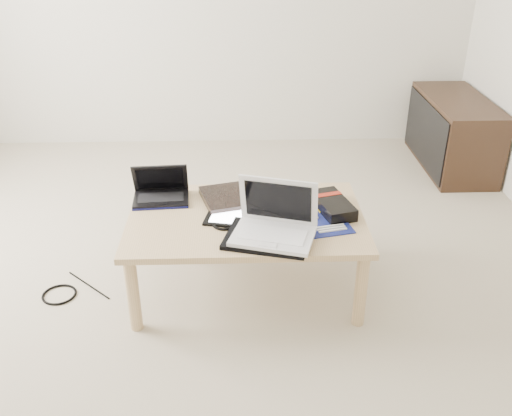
{
  "coord_description": "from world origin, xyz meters",
  "views": [
    {
      "loc": [
        0.24,
        -2.33,
        1.69
      ],
      "look_at": [
        0.32,
        -0.0,
        0.44
      ],
      "focal_mm": 40.0,
      "sensor_mm": 36.0,
      "label": 1
    }
  ],
  "objects_px": {
    "media_cabinet": "(452,133)",
    "gpu_box": "(332,205)",
    "white_laptop": "(275,224)",
    "netbook": "(161,192)",
    "coffee_table": "(246,225)"
  },
  "relations": [
    {
      "from": "media_cabinet",
      "to": "gpu_box",
      "type": "distance_m",
      "value": 1.79
    },
    {
      "from": "white_laptop",
      "to": "gpu_box",
      "type": "distance_m",
      "value": 0.38
    },
    {
      "from": "media_cabinet",
      "to": "netbook",
      "type": "distance_m",
      "value": 2.3
    },
    {
      "from": "coffee_table",
      "to": "media_cabinet",
      "type": "xyz_separation_m",
      "value": [
        1.5,
        1.45,
        -0.1
      ]
    },
    {
      "from": "media_cabinet",
      "to": "gpu_box",
      "type": "height_order",
      "value": "media_cabinet"
    },
    {
      "from": "coffee_table",
      "to": "media_cabinet",
      "type": "bearing_deg",
      "value": 44.11
    },
    {
      "from": "media_cabinet",
      "to": "netbook",
      "type": "relative_size",
      "value": 3.21
    },
    {
      "from": "white_laptop",
      "to": "media_cabinet",
      "type": "bearing_deg",
      "value": 50.19
    },
    {
      "from": "netbook",
      "to": "white_laptop",
      "type": "relative_size",
      "value": 0.7
    },
    {
      "from": "coffee_table",
      "to": "white_laptop",
      "type": "distance_m",
      "value": 0.26
    },
    {
      "from": "white_laptop",
      "to": "netbook",
      "type": "bearing_deg",
      "value": 143.93
    },
    {
      "from": "coffee_table",
      "to": "netbook",
      "type": "height_order",
      "value": "netbook"
    },
    {
      "from": "media_cabinet",
      "to": "coffee_table",
      "type": "bearing_deg",
      "value": -135.89
    },
    {
      "from": "media_cabinet",
      "to": "gpu_box",
      "type": "bearing_deg",
      "value": -127.62
    },
    {
      "from": "media_cabinet",
      "to": "white_laptop",
      "type": "height_order",
      "value": "white_laptop"
    }
  ]
}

